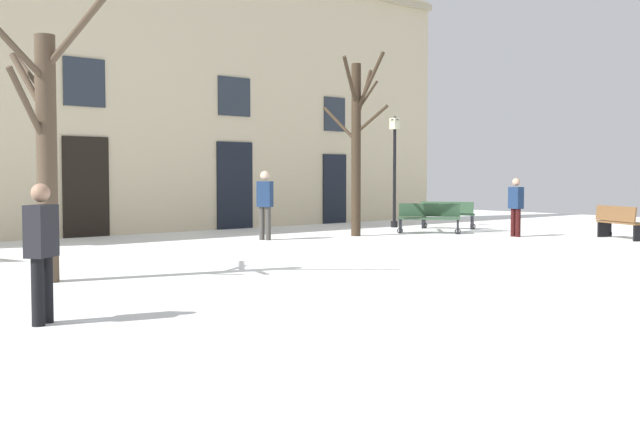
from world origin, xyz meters
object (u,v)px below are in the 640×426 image
at_px(person_by_shop_door, 42,247).
at_px(tree_near_facade, 357,140).
at_px(bench_facing_shops, 429,218).
at_px(bench_by_litter_bin, 448,214).
at_px(bench_back_to_back_right, 620,222).
at_px(tree_left_of_center, 46,144).
at_px(streetlamp, 395,159).
at_px(person_strolling, 516,205).
at_px(person_near_bench, 265,201).

bearing_deg(person_by_shop_door, tree_near_facade, -7.78).
height_order(bench_facing_shops, bench_by_litter_bin, bench_facing_shops).
bearing_deg(bench_back_to_back_right, tree_left_of_center, 106.39).
bearing_deg(streetlamp, tree_left_of_center, -158.95).
distance_m(tree_left_of_center, person_strolling, 12.93).
bearing_deg(person_strolling, tree_left_of_center, 103.59).
bearing_deg(person_strolling, bench_facing_shops, 32.63).
distance_m(person_near_bench, person_strolling, 6.81).
distance_m(tree_near_facade, person_strolling, 4.67).
bearing_deg(streetlamp, person_by_shop_door, -149.99).
distance_m(bench_back_to_back_right, bench_by_litter_bin, 5.40).
bearing_deg(tree_left_of_center, person_by_shop_door, -111.69).
distance_m(person_strolling, person_by_shop_door, 14.61).
bearing_deg(tree_left_of_center, person_strolling, 1.40).
bearing_deg(person_strolling, tree_near_facade, 58.05).
height_order(tree_near_facade, streetlamp, tree_near_facade).
relative_size(bench_back_to_back_right, person_near_bench, 0.90).
height_order(bench_facing_shops, person_strolling, person_strolling).
distance_m(tree_left_of_center, person_near_bench, 8.17).
height_order(bench_facing_shops, person_near_bench, person_near_bench).
xyz_separation_m(tree_near_facade, bench_back_to_back_right, (4.52, -5.24, -2.20)).
bearing_deg(streetlamp, bench_back_to_back_right, -79.92).
relative_size(bench_facing_shops, bench_by_litter_bin, 1.01).
height_order(bench_by_litter_bin, person_near_bench, person_near_bench).
bearing_deg(bench_by_litter_bin, tree_near_facade, 61.44).
relative_size(bench_by_litter_bin, person_strolling, 1.03).
xyz_separation_m(tree_left_of_center, person_near_bench, (7.08, 3.91, -1.15)).
distance_m(bench_by_litter_bin, person_strolling, 3.31).
distance_m(bench_back_to_back_right, person_by_shop_door, 15.65).
xyz_separation_m(tree_left_of_center, person_strolling, (12.87, 0.31, -1.27)).
relative_size(tree_left_of_center, person_near_bench, 2.54).
relative_size(streetlamp, bench_facing_shops, 2.15).
relative_size(bench_back_to_back_right, bench_by_litter_bin, 0.97).
bearing_deg(tree_near_facade, person_near_bench, 167.61).
bearing_deg(bench_facing_shops, streetlamp, 117.34).
relative_size(tree_left_of_center, tree_near_facade, 0.91).
relative_size(tree_left_of_center, bench_back_to_back_right, 2.84).
bearing_deg(bench_by_litter_bin, tree_left_of_center, 73.58).
bearing_deg(bench_by_litter_bin, person_by_shop_door, 83.50).
bearing_deg(person_near_bench, tree_near_facade, -129.05).
height_order(tree_left_of_center, streetlamp, tree_left_of_center).
relative_size(streetlamp, person_by_shop_door, 2.26).
bearing_deg(person_near_bench, bench_by_litter_bin, -120.52).
relative_size(tree_left_of_center, bench_facing_shops, 2.73).
distance_m(tree_near_facade, bench_by_litter_bin, 4.59).
bearing_deg(person_near_bench, bench_back_to_back_right, -155.66).
xyz_separation_m(tree_near_facade, person_strolling, (3.10, -3.01, -1.76)).
bearing_deg(person_near_bench, person_by_shop_door, 103.90).
height_order(bench_back_to_back_right, bench_by_litter_bin, bench_back_to_back_right).
bearing_deg(streetlamp, bench_facing_shops, -113.86).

